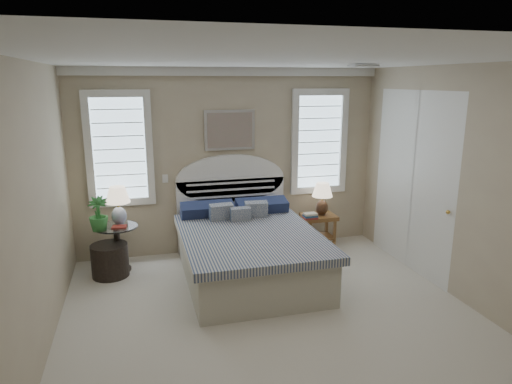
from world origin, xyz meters
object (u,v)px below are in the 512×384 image
object	(u,v)px
side_table_left	(117,243)
lamp_left	(118,201)
nightstand_right	(319,224)
bed	(247,247)
floor_pot	(110,260)
lamp_right	(322,195)

from	to	relation	value
side_table_left	lamp_left	distance (m)	0.57
side_table_left	nightstand_right	xyz separation A→B (m)	(2.95, 0.10, -0.00)
bed	floor_pot	size ratio (longest dim) A/B	4.77
nightstand_right	floor_pot	bearing A→B (deg)	-175.14
nightstand_right	floor_pot	size ratio (longest dim) A/B	1.11
bed	lamp_right	world-z (taller)	bed
side_table_left	nightstand_right	size ratio (longest dim) A/B	1.19
nightstand_right	side_table_left	bearing A→B (deg)	-178.06
floor_pot	lamp_left	xyz separation A→B (m)	(0.15, 0.23, 0.73)
bed	lamp_left	distance (m)	1.83
bed	floor_pot	distance (m)	1.81
floor_pot	lamp_right	xyz separation A→B (m)	(3.09, 0.25, 0.62)
bed	side_table_left	distance (m)	1.75
floor_pot	lamp_left	world-z (taller)	lamp_left
floor_pot	side_table_left	bearing A→B (deg)	57.50
floor_pot	lamp_left	distance (m)	0.78
side_table_left	nightstand_right	bearing A→B (deg)	1.94
bed	side_table_left	size ratio (longest dim) A/B	3.61
side_table_left	lamp_right	xyz separation A→B (m)	(2.99, 0.09, 0.45)
nightstand_right	floor_pot	xyz separation A→B (m)	(-3.05, -0.26, -0.17)
nightstand_right	lamp_right	bearing A→B (deg)	-9.00
lamp_right	nightstand_right	bearing A→B (deg)	171.00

